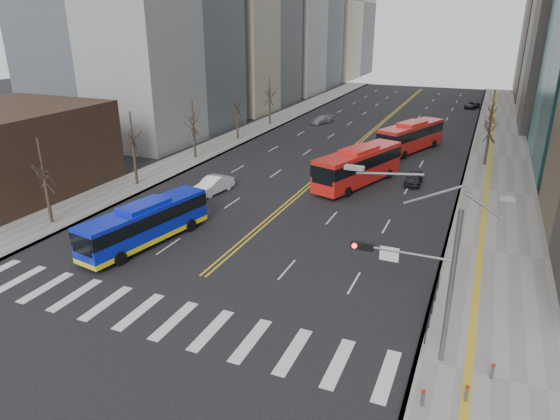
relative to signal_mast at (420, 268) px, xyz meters
name	(u,v)px	position (x,y,z in m)	size (l,w,h in m)	color
ground	(156,316)	(-13.77, -2.00, -4.86)	(220.00, 220.00, 0.00)	black
sidewalk_right	(499,156)	(3.73, 43.00, -4.78)	(7.00, 130.00, 0.15)	gray
sidewalk_left	(247,133)	(-30.27, 43.00, -4.78)	(5.00, 130.00, 0.15)	gray
crosswalk	(156,316)	(-13.77, -2.00, -4.85)	(26.70, 4.00, 0.01)	silver
centerline	(374,129)	(-13.77, 53.00, -4.85)	(0.55, 100.00, 0.01)	gold
signal_mast	(420,268)	(0.00, 0.00, 0.00)	(5.37, 0.37, 9.39)	slate
pedestrian_railing	(433,303)	(0.53, 4.00, -4.03)	(0.06, 6.06, 1.02)	black
bollards	(461,387)	(2.50, -2.16, -4.30)	(2.87, 3.17, 0.78)	slate
street_trees	(278,117)	(-20.94, 32.55, 0.02)	(35.20, 47.20, 7.60)	#2C201B
blue_bus	(145,223)	(-20.20, 5.85, -3.18)	(4.24, 11.12, 3.20)	#0D1DC3
red_bus_near	(358,164)	(-9.36, 25.71, -2.75)	(6.45, 12.33, 3.80)	red
red_bus_far	(411,135)	(-6.70, 41.50, -2.78)	(6.62, 12.05, 3.73)	red
car_white	(213,185)	(-21.47, 17.80, -4.07)	(1.67, 4.79, 1.58)	white
car_dark_mid	(414,178)	(-4.17, 27.95, -4.21)	(1.54, 3.82, 1.30)	black
car_silver	(322,120)	(-22.59, 54.30, -4.24)	(1.72, 4.22, 1.23)	gray
car_dark_far	(472,105)	(-1.27, 78.78, -4.28)	(1.91, 4.15, 1.15)	black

